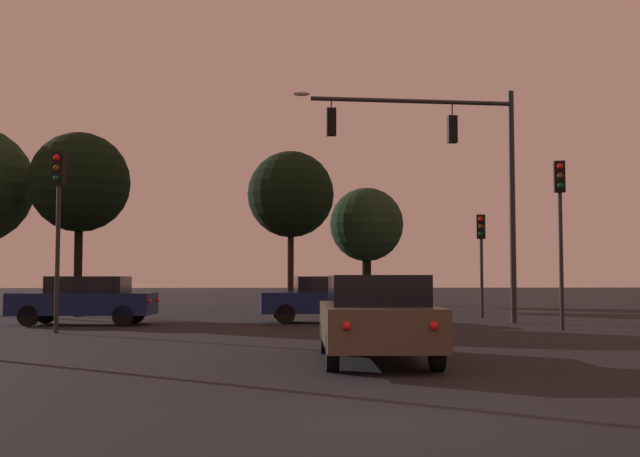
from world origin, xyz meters
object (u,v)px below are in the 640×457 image
at_px(traffic_signal_mast_arm, 452,159).
at_px(tree_left_far, 367,225).
at_px(car_crossing_right, 85,299).
at_px(tree_behind_sign, 291,195).
at_px(car_crossing_left, 329,298).
at_px(tree_right_cluster, 80,183).
at_px(car_nearside_lane, 376,316).
at_px(traffic_light_corner_right, 481,244).
at_px(traffic_light_median, 560,211).
at_px(traffic_light_corner_left, 58,205).

relative_size(traffic_signal_mast_arm, tree_left_far, 1.20).
height_order(car_crossing_right, tree_behind_sign, tree_behind_sign).
height_order(car_crossing_left, tree_right_cluster, tree_right_cluster).
xyz_separation_m(traffic_signal_mast_arm, car_nearside_lane, (-4.12, -11.27, -4.57)).
bearing_deg(traffic_light_corner_right, tree_left_far, 100.32).
height_order(traffic_light_median, tree_right_cluster, tree_right_cluster).
xyz_separation_m(traffic_light_corner_left, tree_left_far, (11.06, 20.98, 0.94)).
bearing_deg(car_crossing_right, traffic_light_corner_left, -88.55).
height_order(traffic_signal_mast_arm, tree_right_cluster, traffic_signal_mast_arm).
xyz_separation_m(traffic_light_median, car_nearside_lane, (-6.47, -8.01, -2.60)).
bearing_deg(car_crossing_left, tree_right_cluster, 153.61).
height_order(traffic_light_corner_left, traffic_light_corner_right, traffic_light_corner_left).
distance_m(traffic_signal_mast_arm, car_crossing_left, 6.12).
bearing_deg(car_crossing_left, car_crossing_right, -174.34).
bearing_deg(tree_right_cluster, tree_behind_sign, 46.76).
bearing_deg(tree_right_cluster, car_crossing_right, -74.48).
bearing_deg(car_crossing_left, tree_behind_sign, 93.54).
distance_m(car_crossing_right, tree_right_cluster, 7.05).
bearing_deg(traffic_light_corner_left, traffic_signal_mast_arm, 17.61).
bearing_deg(car_crossing_right, traffic_signal_mast_arm, -0.32).
height_order(traffic_light_median, car_nearside_lane, traffic_light_median).
relative_size(traffic_light_corner_left, tree_left_far, 0.76).
relative_size(traffic_light_median, car_crossing_right, 1.07).
distance_m(traffic_signal_mast_arm, car_nearside_lane, 12.84).
bearing_deg(car_nearside_lane, traffic_light_corner_right, 67.74).
height_order(traffic_signal_mast_arm, car_nearside_lane, traffic_signal_mast_arm).
relative_size(traffic_light_corner_left, car_crossing_right, 1.08).
distance_m(traffic_light_corner_left, tree_right_cluster, 9.41).
relative_size(tree_behind_sign, tree_right_cluster, 1.12).
relative_size(car_crossing_left, tree_behind_sign, 0.58).
distance_m(traffic_light_corner_right, car_crossing_right, 14.22).
bearing_deg(tree_right_cluster, tree_left_far, 43.18).
relative_size(traffic_light_corner_left, car_crossing_left, 1.06).
height_order(tree_behind_sign, tree_left_far, tree_behind_sign).
distance_m(car_crossing_left, tree_right_cluster, 11.19).
distance_m(traffic_signal_mast_arm, traffic_light_corner_right, 4.80).
bearing_deg(traffic_signal_mast_arm, car_nearside_lane, -110.09).
bearing_deg(tree_left_far, car_nearside_lane, -97.08).
bearing_deg(car_nearside_lane, tree_right_cluster, 118.60).
bearing_deg(tree_left_far, traffic_light_corner_left, -117.80).
xyz_separation_m(car_crossing_right, tree_left_far, (11.16, 17.22, 3.56)).
xyz_separation_m(traffic_signal_mast_arm, traffic_light_median, (2.35, -3.26, -1.98)).
bearing_deg(car_nearside_lane, car_crossing_right, 123.88).
height_order(car_nearside_lane, tree_right_cluster, tree_right_cluster).
distance_m(car_crossing_left, tree_behind_sign, 14.41).
distance_m(car_nearside_lane, tree_behind_sign, 26.10).
distance_m(tree_behind_sign, tree_right_cluster, 12.29).
xyz_separation_m(traffic_light_corner_right, tree_behind_sign, (-6.74, 10.85, 2.95)).
xyz_separation_m(traffic_signal_mast_arm, tree_left_far, (-0.58, 17.29, -1.02)).
distance_m(traffic_light_median, car_crossing_right, 14.70).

